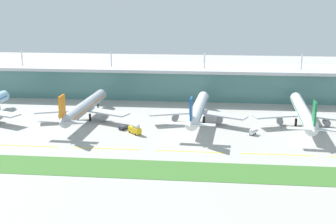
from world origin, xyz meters
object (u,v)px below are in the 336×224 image
at_px(fuel_truck, 135,129).
at_px(airliner_far_middle, 303,112).
at_px(airliner_center, 198,110).
at_px(baggage_cart, 253,132).
at_px(pushback_tug, 123,127).
at_px(airliner_near_middle, 84,107).

bearing_deg(fuel_truck, airliner_far_middle, 15.62).
bearing_deg(fuel_truck, airliner_center, 38.06).
distance_m(airliner_far_middle, baggage_cart, 31.01).
distance_m(fuel_truck, pushback_tug, 9.01).
bearing_deg(airliner_far_middle, airliner_center, -179.71).
height_order(airliner_far_middle, pushback_tug, airliner_far_middle).
height_order(fuel_truck, baggage_cart, fuel_truck).
bearing_deg(airliner_far_middle, baggage_cart, -144.66).
relative_size(airliner_far_middle, pushback_tug, 14.27).
height_order(airliner_near_middle, pushback_tug, airliner_near_middle).
bearing_deg(baggage_cart, pushback_tug, 177.99).
distance_m(airliner_center, airliner_far_middle, 50.23).
xyz_separation_m(baggage_cart, pushback_tug, (-59.21, 2.08, -0.16)).
bearing_deg(baggage_cart, airliner_far_middle, 35.34).
height_order(airliner_center, fuel_truck, airliner_center).
bearing_deg(baggage_cart, airliner_center, 145.43).
relative_size(airliner_near_middle, pushback_tug, 13.56).
xyz_separation_m(fuel_truck, pushback_tug, (-6.53, 6.10, -1.16)).
bearing_deg(fuel_truck, pushback_tug, 136.94).
bearing_deg(airliner_far_middle, fuel_truck, -164.38).
height_order(airliner_near_middle, airliner_center, same).
bearing_deg(airliner_near_middle, pushback_tug, -32.70).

